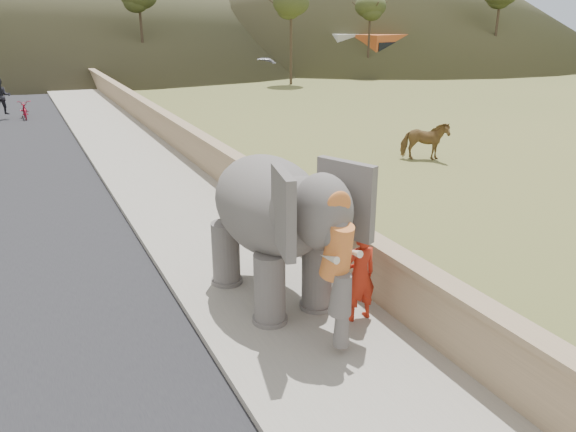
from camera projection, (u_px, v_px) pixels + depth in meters
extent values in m
plane|color=olive|center=(277.00, 309.00, 9.75)|extent=(160.00, 160.00, 0.00)
cube|color=#9E9687|center=(147.00, 169.00, 18.16)|extent=(3.00, 120.00, 0.15)
cube|color=tan|center=(195.00, 149.00, 18.68)|extent=(0.30, 120.00, 1.10)
imported|color=brown|center=(425.00, 141.00, 19.33)|extent=(1.73, 1.46, 1.34)
imported|color=#AAA9B0|center=(266.00, 66.00, 45.76)|extent=(4.56, 3.11, 1.44)
cube|color=silver|center=(390.00, 52.00, 49.00)|extent=(11.26, 4.19, 3.10)
cube|color=#CC5924|center=(411.00, 52.00, 48.79)|extent=(11.27, 4.43, 3.10)
imported|color=#A92412|center=(360.00, 275.00, 8.91)|extent=(0.57, 0.37, 1.56)
imported|color=maroon|center=(25.00, 109.00, 26.97)|extent=(0.63, 1.72, 0.90)
imported|color=black|center=(1.00, 96.00, 26.37)|extent=(0.85, 0.67, 1.73)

